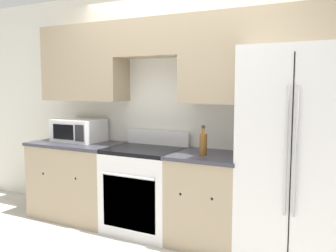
{
  "coord_description": "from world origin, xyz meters",
  "views": [
    {
      "loc": [
        1.75,
        -2.99,
        1.53
      ],
      "look_at": [
        0.0,
        0.31,
        1.13
      ],
      "focal_mm": 40.0,
      "sensor_mm": 36.0,
      "label": 1
    }
  ],
  "objects_px": {
    "refrigerator": "(299,155)",
    "microwave": "(79,130)",
    "oven_range": "(145,189)",
    "bottle": "(203,144)"
  },
  "relations": [
    {
      "from": "refrigerator",
      "to": "bottle",
      "type": "relative_size",
      "value": 6.64
    },
    {
      "from": "oven_range",
      "to": "bottle",
      "type": "height_order",
      "value": "bottle"
    },
    {
      "from": "oven_range",
      "to": "microwave",
      "type": "distance_m",
      "value": 1.11
    },
    {
      "from": "oven_range",
      "to": "refrigerator",
      "type": "distance_m",
      "value": 1.61
    },
    {
      "from": "microwave",
      "to": "bottle",
      "type": "bearing_deg",
      "value": -5.1
    },
    {
      "from": "microwave",
      "to": "bottle",
      "type": "xyz_separation_m",
      "value": [
        1.64,
        -0.15,
        -0.02
      ]
    },
    {
      "from": "refrigerator",
      "to": "microwave",
      "type": "bearing_deg",
      "value": 179.69
    },
    {
      "from": "bottle",
      "to": "microwave",
      "type": "bearing_deg",
      "value": 174.9
    },
    {
      "from": "microwave",
      "to": "oven_range",
      "type": "bearing_deg",
      "value": -4.67
    },
    {
      "from": "oven_range",
      "to": "microwave",
      "type": "relative_size",
      "value": 1.93
    }
  ]
}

